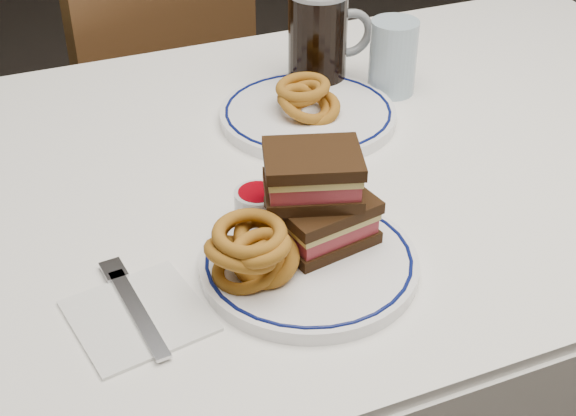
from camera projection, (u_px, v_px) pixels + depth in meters
name	position (u px, v px, depth m)	size (l,w,h in m)	color
dining_table	(370.00, 205.00, 1.19)	(1.27, 0.87, 0.75)	white
chair_far	(142.00, 91.00, 1.77)	(0.58, 0.58, 0.96)	#4B3418
main_plate	(309.00, 262.00, 0.90)	(0.25, 0.25, 0.02)	white
reuben_sandwich	(318.00, 197.00, 0.89)	(0.13, 0.12, 0.11)	black
onion_rings_main	(254.00, 249.00, 0.85)	(0.12, 0.11, 0.08)	#6D320E
ketchup_ramekin	(258.00, 202.00, 0.95)	(0.06, 0.06, 0.03)	silver
beer_mug	(320.00, 38.00, 1.24)	(0.14, 0.09, 0.16)	black
water_glass	(393.00, 57.00, 1.23)	(0.07, 0.07, 0.12)	#9DB8CB
far_plate	(308.00, 114.00, 1.18)	(0.26, 0.26, 0.02)	white
onion_rings_far	(306.00, 98.00, 1.16)	(0.10, 0.10, 0.07)	#6D320E
napkin_fork	(137.00, 313.00, 0.84)	(0.15, 0.17, 0.01)	white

